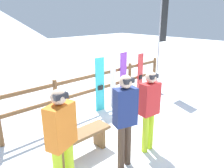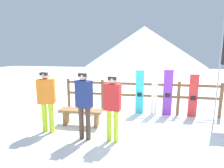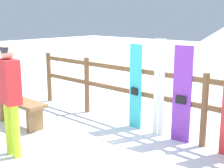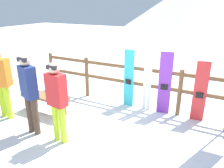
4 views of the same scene
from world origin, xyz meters
The scene contains 11 objects.
ground_plane centered at (0.00, 0.00, 0.00)m, with size 40.00×40.00×0.00m, color white.
fence centered at (0.00, 1.70, 0.67)m, with size 5.17×0.10×1.12m.
bench centered at (-1.57, 0.36, 0.34)m, with size 1.21×0.36×0.47m.
person_orange centered at (-2.25, -0.20, 0.93)m, with size 0.47×0.36×1.61m.
person_red centered at (-0.53, -0.39, 0.93)m, with size 0.39×0.25×1.57m.
person_navy centered at (-1.19, -0.40, 0.97)m, with size 0.41×0.31×1.63m.
snowboard_cyan centered at (0.02, 1.65, 0.73)m, with size 0.27×0.08×1.47m.
ski_pair_white centered at (0.50, 1.65, 0.79)m, with size 0.20×0.02×1.58m.
snowboard_purple centered at (0.92, 1.65, 0.74)m, with size 0.30×0.09×1.50m.
snowboard_red centered at (1.70, 1.65, 0.68)m, with size 0.28×0.08×1.37m.
rental_flag centered at (2.39, 1.41, 2.02)m, with size 0.40×0.04×3.10m.
Camera 1 is at (-3.56, -2.57, 2.51)m, focal length 35.00 mm.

